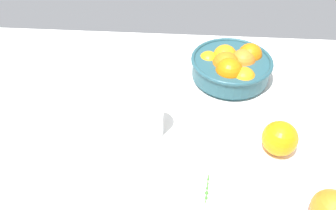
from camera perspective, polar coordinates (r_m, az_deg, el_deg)
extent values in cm
cube|color=white|center=(96.36, -0.89, -3.06)|extent=(139.06, 92.37, 3.00)
cylinder|color=#234C56|center=(110.88, 10.13, 4.63)|extent=(21.85, 21.85, 1.20)
cylinder|color=#234C56|center=(108.85, 10.35, 6.08)|extent=(23.75, 23.75, 5.72)
torus|color=#234C56|center=(107.24, 10.53, 7.32)|extent=(24.95, 24.95, 1.20)
sphere|color=orange|center=(109.11, 12.29, 7.02)|extent=(7.88, 7.88, 7.88)
sphere|color=orange|center=(111.21, 13.41, 8.02)|extent=(7.52, 7.52, 7.52)
sphere|color=orange|center=(110.06, 9.95, 7.03)|extent=(7.01, 7.01, 7.01)
sphere|color=orange|center=(111.13, 9.38, 7.90)|extent=(7.66, 7.66, 7.66)
sphere|color=orange|center=(109.19, 6.70, 7.15)|extent=(6.74, 6.74, 6.74)
sphere|color=orange|center=(106.40, 9.51, 6.50)|extent=(8.37, 8.37, 8.37)
sphere|color=orange|center=(103.16, 10.08, 5.44)|extent=(8.30, 8.30, 8.30)
sphere|color=orange|center=(103.24, 12.33, 4.21)|extent=(7.37, 7.37, 7.37)
cylinder|color=white|center=(88.44, -3.50, -1.94)|extent=(8.46, 8.46, 10.88)
cylinder|color=yellow|center=(90.66, -3.42, -3.39)|extent=(7.45, 7.45, 4.52)
sphere|color=orange|center=(80.15, 25.45, -15.35)|extent=(8.32, 8.32, 8.32)
sphere|color=orange|center=(88.74, 18.03, -5.28)|extent=(8.77, 8.77, 8.77)
cylinder|color=#407D2F|center=(81.09, 6.51, -13.51)|extent=(1.07, 7.68, 0.30)
sphere|color=#407D2F|center=(82.47, 6.67, -12.00)|extent=(0.70, 0.70, 0.70)
sphere|color=#407D2F|center=(81.71, 6.60, -12.72)|extent=(0.62, 0.62, 0.62)
sphere|color=#407D2F|center=(80.97, 6.51, -13.45)|extent=(0.73, 0.73, 0.73)
sphere|color=#407D2F|center=(80.24, 6.43, -14.19)|extent=(0.96, 0.96, 0.96)
sphere|color=#407D2F|center=(79.53, 6.34, -14.95)|extent=(0.81, 0.81, 0.81)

